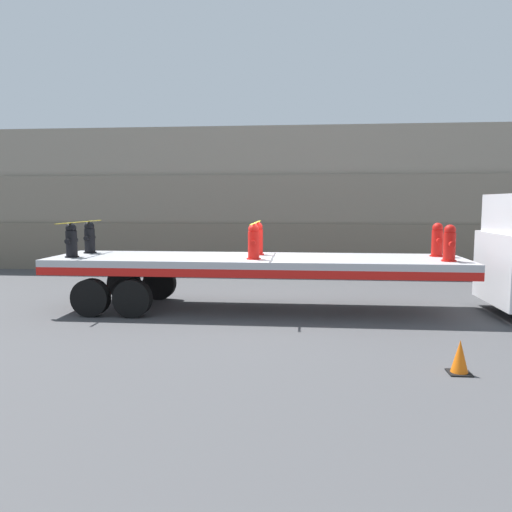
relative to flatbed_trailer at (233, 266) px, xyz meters
name	(u,v)px	position (x,y,z in m)	size (l,w,h in m)	color
ground_plane	(256,310)	(0.61, 0.00, -1.15)	(120.00, 120.00, 0.00)	#474749
rock_cliff	(275,200)	(0.61, 8.79, 1.79)	(60.00, 3.30, 5.88)	#706656
flatbed_trailer	(233,266)	(0.00, 0.00, 0.00)	(10.63, 2.61, 1.40)	#B2B2B7
fire_hydrant_black_near_0	(71,241)	(-4.11, -0.55, 0.67)	(0.36, 0.52, 0.88)	black
fire_hydrant_black_far_0	(90,238)	(-4.11, 0.55, 0.67)	(0.36, 0.52, 0.88)	black
fire_hydrant_red_near_1	(254,242)	(0.61, -0.55, 0.67)	(0.36, 0.52, 0.88)	red
fire_hydrant_red_far_1	(258,239)	(0.61, 0.55, 0.67)	(0.36, 0.52, 0.88)	red
fire_hydrant_red_near_2	(449,244)	(5.32, -0.55, 0.67)	(0.36, 0.52, 0.88)	red
fire_hydrant_red_far_2	(437,240)	(5.32, 0.55, 0.67)	(0.36, 0.52, 0.88)	red
cargo_strap_rear	(80,222)	(-4.11, 0.00, 1.14)	(0.05, 2.71, 0.01)	yellow
cargo_strap_middle	(256,223)	(0.61, 0.00, 1.14)	(0.05, 2.71, 0.01)	yellow
traffic_cone	(460,357)	(4.41, -4.60, -0.88)	(0.36, 0.36, 0.57)	black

